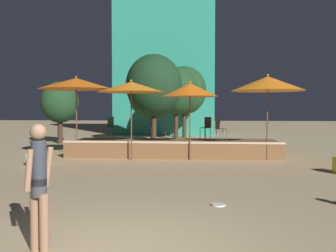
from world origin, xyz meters
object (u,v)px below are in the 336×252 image
object	(u,v)px
bistro_chair_0	(167,126)
background_tree_2	(154,85)
patio_umbrella_2	(76,84)
bistro_chair_3	(207,125)
background_tree_1	(184,91)
frisbee_disc	(218,205)
bistro_chair_1	(220,126)
bistro_chair_2	(109,125)
patio_umbrella_0	(190,90)
background_tree_0	(60,103)
patio_umbrella_3	(131,87)
person_0	(39,183)
patio_umbrella_1	(268,84)
background_tree_4	(153,94)
cube_seat_0	(37,159)
background_tree_3	(176,91)

from	to	relation	value
bistro_chair_0	background_tree_2	xyz separation A→B (m)	(-1.26, 5.55, 2.02)
patio_umbrella_2	bistro_chair_0	xyz separation A→B (m)	(3.50, 0.89, -1.69)
bistro_chair_3	background_tree_1	xyz separation A→B (m)	(-1.39, 9.50, 1.96)
patio_umbrella_2	frisbee_disc	size ratio (longest dim) A/B	11.73
bistro_chair_1	bistro_chair_2	size ratio (longest dim) A/B	1.00
patio_umbrella_0	background_tree_2	xyz separation A→B (m)	(-2.24, 6.75, 0.62)
patio_umbrella_2	background_tree_0	xyz separation A→B (m)	(-3.00, 5.93, -0.63)
bistro_chair_0	frisbee_disc	bearing A→B (deg)	-172.13
patio_umbrella_3	person_0	bearing A→B (deg)	-86.81
patio_umbrella_0	bistro_chair_1	xyz separation A→B (m)	(1.14, 0.79, -1.40)
bistro_chair_0	background_tree_0	size ratio (longest dim) A/B	0.26
bistro_chair_1	background_tree_0	size ratio (longest dim) A/B	0.26
patio_umbrella_2	person_0	bearing A→B (deg)	-73.77
frisbee_disc	patio_umbrella_2	bearing A→B (deg)	126.98
person_0	patio_umbrella_0	bearing A→B (deg)	-77.25
frisbee_disc	bistro_chair_0	bearing A→B (deg)	102.68
patio_umbrella_2	bistro_chair_2	bearing A→B (deg)	65.18
patio_umbrella_0	patio_umbrella_1	world-z (taller)	patio_umbrella_1
patio_umbrella_2	background_tree_0	bearing A→B (deg)	116.82
background_tree_4	bistro_chair_3	bearing A→B (deg)	-62.17
patio_umbrella_3	bistro_chair_3	distance (m)	3.76
patio_umbrella_1	bistro_chair_0	world-z (taller)	patio_umbrella_1
background_tree_4	cube_seat_0	bearing A→B (deg)	-106.64
background_tree_1	background_tree_2	distance (m)	4.74
patio_umbrella_1	patio_umbrella_2	world-z (taller)	patio_umbrella_2
person_0	background_tree_2	distance (m)	16.24
patio_umbrella_3	patio_umbrella_1	bearing A→B (deg)	3.24
patio_umbrella_1	bistro_chair_2	bearing A→B (deg)	162.12
patio_umbrella_1	frisbee_disc	size ratio (longest dim) A/B	11.67
patio_umbrella_0	background_tree_0	bearing A→B (deg)	140.17
patio_umbrella_0	cube_seat_0	world-z (taller)	patio_umbrella_0
bistro_chair_1	background_tree_1	world-z (taller)	background_tree_1
background_tree_0	background_tree_4	bearing A→B (deg)	14.31
bistro_chair_2	background_tree_2	distance (m)	5.20
patio_umbrella_0	bistro_chair_3	size ratio (longest dim) A/B	3.29
background_tree_3	cube_seat_0	bearing A→B (deg)	-108.96
background_tree_0	background_tree_3	distance (m)	7.27
frisbee_disc	background_tree_2	distance (m)	14.15
person_0	background_tree_2	xyz separation A→B (m)	(-0.56, 16.06, 2.33)
cube_seat_0	background_tree_4	xyz separation A→B (m)	(2.77, 9.27, 2.60)
cube_seat_0	bistro_chair_1	world-z (taller)	bistro_chair_1
patio_umbrella_3	frisbee_disc	xyz separation A→B (m)	(2.98, -6.47, -2.72)
background_tree_4	person_0	bearing A→B (deg)	-87.51
patio_umbrella_2	background_tree_3	bearing A→B (deg)	71.03
patio_umbrella_1	cube_seat_0	size ratio (longest dim) A/B	4.96
patio_umbrella_2	cube_seat_0	world-z (taller)	patio_umbrella_2
person_0	background_tree_0	size ratio (longest dim) A/B	0.49
patio_umbrella_0	background_tree_4	world-z (taller)	background_tree_4
background_tree_0	bistro_chair_2	bearing A→B (deg)	-46.67
bistro_chair_2	background_tree_0	size ratio (longest dim) A/B	0.26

